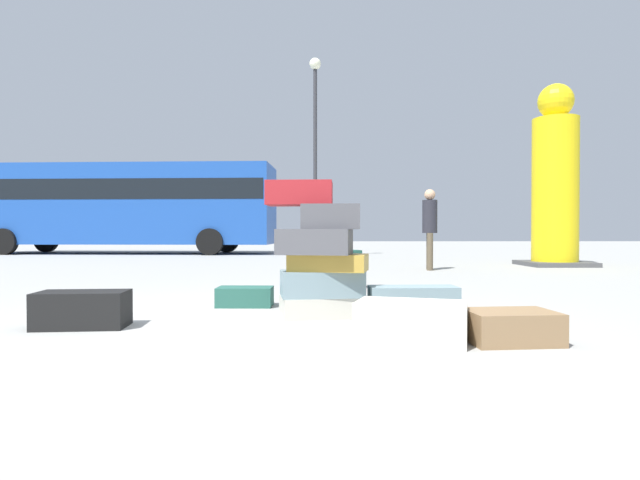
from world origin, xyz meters
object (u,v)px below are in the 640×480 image
(suitcase_black_behind_tower, at_px, (82,309))
(person_bearded_onlooker, at_px, (430,222))
(parked_bus, at_px, (122,203))
(suitcase_cream_upright_blue, at_px, (411,322))
(suitcase_brown_foreground_near, at_px, (511,327))
(suitcase_maroon_white_trunk, at_px, (337,278))
(suitcase_teal_left_side, at_px, (245,297))
(lamp_post, at_px, (315,128))
(suitcase_slate_right_side, at_px, (413,302))
(suitcase_teal_foreground_far, at_px, (342,276))
(suitcase_tower, at_px, (319,257))
(yellow_dummy_statue, at_px, (555,185))

(suitcase_black_behind_tower, distance_m, person_bearded_onlooker, 7.58)
(parked_bus, bearing_deg, suitcase_cream_upright_blue, -59.87)
(suitcase_brown_foreground_near, relative_size, suitcase_maroon_white_trunk, 0.77)
(suitcase_brown_foreground_near, xyz_separation_m, suitcase_teal_left_side, (-2.07, 1.79, -0.01))
(lamp_post, bearing_deg, suitcase_cream_upright_blue, -87.38)
(suitcase_brown_foreground_near, xyz_separation_m, suitcase_maroon_white_trunk, (-1.02, 3.66, 0.02))
(suitcase_slate_right_side, relative_size, parked_bus, 0.07)
(suitcase_teal_foreground_far, bearing_deg, suitcase_maroon_white_trunk, 70.38)
(suitcase_teal_foreground_far, bearing_deg, lamp_post, 72.45)
(suitcase_tower, height_order, yellow_dummy_statue, yellow_dummy_statue)
(suitcase_tower, height_order, suitcase_black_behind_tower, suitcase_tower)
(yellow_dummy_statue, bearing_deg, suitcase_tower, -128.14)
(suitcase_tower, xyz_separation_m, person_bearded_onlooker, (2.33, 5.72, 0.43))
(suitcase_brown_foreground_near, xyz_separation_m, lamp_post, (-1.25, 12.55, 3.93))
(suitcase_slate_right_side, distance_m, lamp_post, 12.15)
(suitcase_teal_foreground_far, xyz_separation_m, person_bearded_onlooker, (2.07, 4.73, 0.68))
(suitcase_tower, height_order, suitcase_teal_foreground_far, suitcase_tower)
(suitcase_teal_foreground_far, distance_m, suitcase_black_behind_tower, 2.65)
(suitcase_cream_upright_blue, distance_m, suitcase_teal_left_side, 2.23)
(suitcase_teal_left_side, height_order, person_bearded_onlooker, person_bearded_onlooker)
(suitcase_teal_left_side, bearing_deg, yellow_dummy_statue, 47.34)
(suitcase_maroon_white_trunk, xyz_separation_m, suitcase_black_behind_tower, (-2.20, -3.04, 0.01))
(yellow_dummy_statue, bearing_deg, suitcase_brown_foreground_near, -117.30)
(suitcase_tower, height_order, suitcase_slate_right_side, suitcase_tower)
(yellow_dummy_statue, xyz_separation_m, parked_bus, (-12.46, 7.08, -0.01))
(suitcase_teal_foreground_far, xyz_separation_m, lamp_post, (-0.21, 10.42, 3.75))
(yellow_dummy_statue, distance_m, parked_bus, 14.33)
(suitcase_teal_foreground_far, height_order, suitcase_teal_left_side, suitcase_teal_foreground_far)
(yellow_dummy_statue, xyz_separation_m, lamp_post, (-5.46, 4.40, 2.19))
(suitcase_slate_right_side, bearing_deg, suitcase_tower, 174.37)
(suitcase_teal_foreground_far, distance_m, parked_bus, 15.03)
(parked_bus, bearing_deg, suitcase_teal_foreground_far, -57.55)
(suitcase_maroon_white_trunk, bearing_deg, suitcase_cream_upright_blue, -65.60)
(suitcase_teal_left_side, xyz_separation_m, lamp_post, (0.81, 10.76, 3.94))
(suitcase_cream_upright_blue, relative_size, parked_bus, 0.07)
(suitcase_brown_foreground_near, distance_m, parked_bus, 17.40)
(suitcase_slate_right_side, bearing_deg, lamp_post, 92.24)
(person_bearded_onlooker, xyz_separation_m, yellow_dummy_statue, (3.18, 1.30, 0.88))
(suitcase_black_behind_tower, distance_m, lamp_post, 12.70)
(person_bearded_onlooker, bearing_deg, parked_bus, -122.81)
(suitcase_slate_right_side, xyz_separation_m, person_bearded_onlooker, (1.49, 5.78, 0.83))
(suitcase_brown_foreground_near, xyz_separation_m, suitcase_black_behind_tower, (-3.22, 0.62, 0.04))
(suitcase_cream_upright_blue, distance_m, person_bearded_onlooker, 7.07)
(suitcase_tower, height_order, suitcase_cream_upright_blue, suitcase_tower)
(suitcase_teal_foreground_far, distance_m, lamp_post, 11.08)
(lamp_post, bearing_deg, suitcase_tower, -90.27)
(lamp_post, bearing_deg, suitcase_teal_foreground_far, -88.84)
(suitcase_cream_upright_blue, distance_m, parked_bus, 17.05)
(suitcase_teal_foreground_far, bearing_deg, suitcase_tower, -123.59)
(suitcase_brown_foreground_near, height_order, suitcase_black_behind_tower, suitcase_black_behind_tower)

